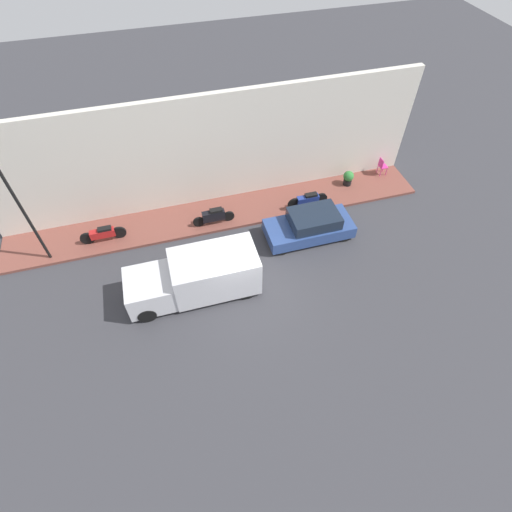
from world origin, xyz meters
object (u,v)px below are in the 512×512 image
delivery_van (195,277)px  streetlamp (18,203)px  motorcycle_black (214,216)px  potted_plant (348,178)px  motorcycle_red (103,234)px  cafe_chair (382,165)px  parked_car (310,225)px  motorcycle_blue (308,200)px

delivery_van → streetlamp: size_ratio=1.03×
motorcycle_black → potted_plant: motorcycle_black is taller
motorcycle_red → cafe_chair: cafe_chair is taller
delivery_van → parked_car: bearing=-72.2°
potted_plant → motorcycle_blue: bearing=112.2°
motorcycle_red → cafe_chair: 14.31m
delivery_van → motorcycle_red: bearing=42.4°
motorcycle_red → cafe_chair: size_ratio=2.11×
streetlamp → cafe_chair: 16.90m
potted_plant → cafe_chair: size_ratio=0.83×
motorcycle_blue → potted_plant: bearing=-67.8°
parked_car → delivery_van: size_ratio=0.76×
cafe_chair → motorcycle_red: bearing=94.0°
motorcycle_blue → potted_plant: potted_plant is taller
delivery_van → potted_plant: size_ratio=6.56×
delivery_van → potted_plant: bearing=-62.3°
parked_car → motorcycle_red: bearing=77.0°
motorcycle_black → potted_plant: size_ratio=2.48×
parked_car → potted_plant: parked_car is taller
parked_car → streetlamp: size_ratio=0.78×
cafe_chair → delivery_van: bearing=114.5°
streetlamp → cafe_chair: streetlamp is taller
parked_car → cafe_chair: size_ratio=4.13×
motorcycle_blue → potted_plant: 2.81m
motorcycle_black → motorcycle_red: size_ratio=0.97×
delivery_van → motorcycle_blue: bearing=-60.1°
parked_car → cafe_chair: (3.10, -5.19, 0.05)m
motorcycle_red → streetlamp: bearing=99.4°
motorcycle_black → cafe_chair: (1.26, -9.27, 0.10)m
parked_car → motorcycle_red: 9.33m
motorcycle_red → delivery_van: bearing=-137.6°
parked_car → motorcycle_red: size_ratio=1.96×
motorcycle_red → potted_plant: size_ratio=2.55×
motorcycle_red → potted_plant: bearing=-86.8°
parked_car → motorcycle_black: bearing=65.7°
motorcycle_red → motorcycle_black: bearing=-92.9°
delivery_van → motorcycle_blue: size_ratio=2.56×
motorcycle_blue → motorcycle_black: motorcycle_black is taller
potted_plant → delivery_van: bearing=117.7°
cafe_chair → potted_plant: bearing=98.9°
motorcycle_black → streetlamp: 7.84m
motorcycle_blue → cafe_chair: (1.38, -4.65, 0.11)m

